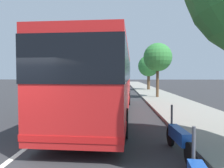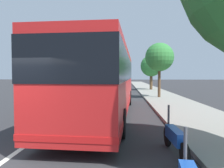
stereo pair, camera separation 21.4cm
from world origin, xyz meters
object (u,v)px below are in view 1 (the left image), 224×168
roadside_tree_mid_block (158,57)px  car_oncoming (85,85)px  coach_bus (105,78)px  motorcycle_by_tree (179,138)px  roadside_tree_far_block (149,66)px  car_far_distant (119,83)px

roadside_tree_mid_block → car_oncoming: bearing=39.7°
coach_bus → car_oncoming: size_ratio=3.17×
coach_bus → car_oncoming: bearing=15.9°
motorcycle_by_tree → roadside_tree_far_block: size_ratio=0.42×
coach_bus → roadside_tree_mid_block: bearing=-23.6°
coach_bus → roadside_tree_far_block: size_ratio=2.56×
coach_bus → roadside_tree_mid_block: size_ratio=2.50×
motorcycle_by_tree → car_far_distant: size_ratio=0.47×
car_oncoming → car_far_distant: 10.44m
motorcycle_by_tree → roadside_tree_mid_block: 14.33m
motorcycle_by_tree → roadside_tree_mid_block: bearing=-10.9°
car_far_distant → roadside_tree_mid_block: 20.06m
coach_bus → motorcycle_by_tree: 6.15m
motorcycle_by_tree → car_far_distant: (33.30, 1.93, 0.24)m
motorcycle_by_tree → car_far_distant: bearing=-0.1°
coach_bus → car_far_distant: (27.83, -0.43, -1.26)m
motorcycle_by_tree → car_oncoming: car_oncoming is taller
roadside_tree_far_block → car_far_distant: bearing=25.5°
car_oncoming → car_far_distant: size_ratio=0.90×
coach_bus → roadside_tree_mid_block: (8.36, -4.18, 1.78)m
motorcycle_by_tree → car_oncoming: 24.85m
car_far_distant → motorcycle_by_tree: bearing=-173.8°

